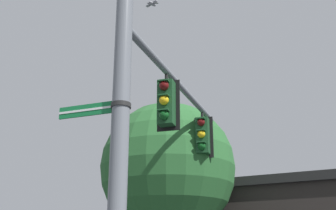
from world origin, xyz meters
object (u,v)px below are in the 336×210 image
object	(u,v)px
traffic_light_nearest_pole	(166,102)
bird_flying	(152,4)
traffic_light_mid_inner	(203,135)
street_name_sign	(106,108)

from	to	relation	value
traffic_light_nearest_pole	bird_flying	distance (m)	2.81
traffic_light_nearest_pole	traffic_light_mid_inner	world-z (taller)	same
street_name_sign	bird_flying	size ratio (longest dim) A/B	3.72
traffic_light_nearest_pole	bird_flying	world-z (taller)	bird_flying
traffic_light_mid_inner	street_name_sign	xyz separation A→B (m)	(0.67, 5.15, -0.82)
bird_flying	street_name_sign	bearing A→B (deg)	88.98
street_name_sign	traffic_light_mid_inner	bearing A→B (deg)	-97.47
street_name_sign	bird_flying	world-z (taller)	bird_flying
traffic_light_nearest_pole	street_name_sign	size ratio (longest dim) A/B	0.92
bird_flying	traffic_light_mid_inner	bearing A→B (deg)	-102.86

